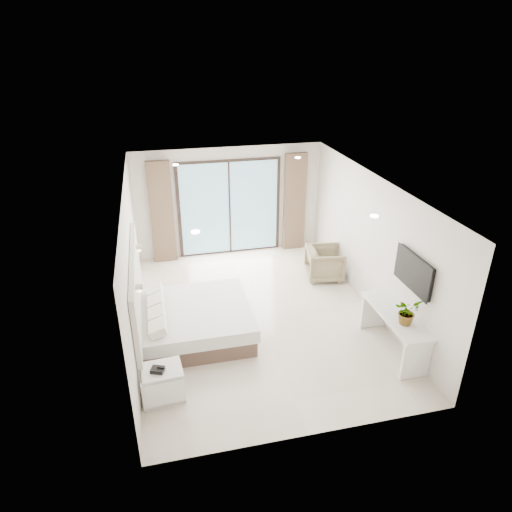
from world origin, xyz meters
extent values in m
plane|color=beige|center=(0.00, 0.00, 0.00)|extent=(6.20, 6.20, 0.00)
cube|color=silver|center=(0.00, 3.10, 1.35)|extent=(4.60, 0.02, 2.70)
cube|color=silver|center=(0.00, -3.10, 1.35)|extent=(4.60, 0.02, 2.70)
cube|color=silver|center=(-2.30, 0.00, 1.35)|extent=(0.02, 6.20, 2.70)
cube|color=silver|center=(2.30, 0.00, 1.35)|extent=(0.02, 6.20, 2.70)
cube|color=white|center=(0.00, 0.00, 2.70)|extent=(4.60, 6.20, 0.02)
cube|color=silver|center=(-2.25, -0.34, 1.15)|extent=(0.08, 3.00, 1.20)
cube|color=black|center=(2.25, -1.61, 1.55)|extent=(0.06, 1.00, 0.58)
cube|color=black|center=(2.21, -1.61, 1.55)|extent=(0.02, 1.04, 0.62)
cube|color=black|center=(0.00, 3.07, 1.20)|extent=(2.56, 0.04, 2.42)
cube|color=#82B8D0|center=(0.00, 3.04, 1.20)|extent=(2.40, 0.01, 2.30)
cube|color=brown|center=(-1.65, 2.96, 1.25)|extent=(0.55, 0.14, 2.50)
cube|color=brown|center=(1.65, 2.96, 1.25)|extent=(0.55, 0.14, 2.50)
cylinder|color=white|center=(-1.30, -1.80, 2.68)|extent=(0.12, 0.12, 0.02)
cylinder|color=white|center=(1.30, -1.80, 2.68)|extent=(0.12, 0.12, 0.02)
cylinder|color=white|center=(-1.30, 1.80, 2.68)|extent=(0.12, 0.12, 0.02)
cylinder|color=white|center=(1.30, 1.80, 2.68)|extent=(0.12, 0.12, 0.02)
cube|color=brown|center=(-1.28, -0.34, 0.16)|extent=(1.94, 1.84, 0.31)
cube|color=white|center=(-1.28, -0.34, 0.44)|extent=(2.02, 1.92, 0.25)
cube|color=white|center=(-1.95, -0.97, 0.63)|extent=(0.28, 0.39, 0.14)
cube|color=white|center=(-1.95, -0.55, 0.63)|extent=(0.28, 0.39, 0.14)
cube|color=white|center=(-1.95, -0.12, 0.63)|extent=(0.28, 0.39, 0.14)
cube|color=white|center=(-1.95, 0.30, 0.63)|extent=(0.28, 0.39, 0.14)
cube|color=white|center=(-1.94, -1.88, 0.52)|extent=(0.63, 0.53, 0.05)
cube|color=white|center=(-1.94, -1.88, 0.03)|extent=(0.63, 0.53, 0.05)
cube|color=white|center=(-1.94, -2.10, 0.27)|extent=(0.60, 0.10, 0.49)
cube|color=white|center=(-1.94, -1.66, 0.27)|extent=(0.60, 0.10, 0.49)
cube|color=black|center=(-2.00, -1.93, 0.58)|extent=(0.23, 0.21, 0.06)
cube|color=white|center=(2.04, -1.61, 0.74)|extent=(0.52, 1.66, 0.06)
cube|color=white|center=(2.04, -2.35, 0.35)|extent=(0.50, 0.06, 0.71)
cube|color=white|center=(2.04, -0.86, 0.35)|extent=(0.50, 0.06, 0.71)
imported|color=#33662D|center=(2.04, -1.90, 0.94)|extent=(0.53, 0.56, 0.35)
imported|color=#948660|center=(1.85, 1.21, 0.40)|extent=(0.85, 0.89, 0.81)
camera|label=1|loc=(-1.80, -7.45, 5.05)|focal=32.00mm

